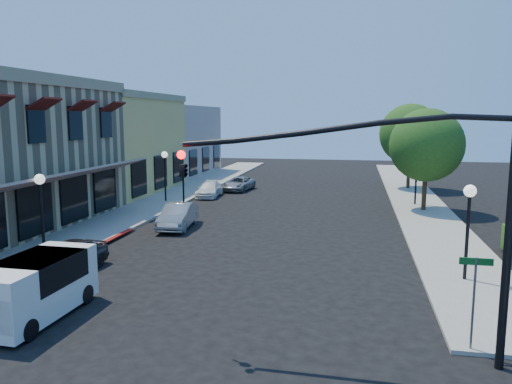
% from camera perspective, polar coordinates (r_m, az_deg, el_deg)
% --- Properties ---
extents(ground, '(120.00, 120.00, 0.00)m').
position_cam_1_polar(ground, '(12.93, -11.00, -18.94)').
color(ground, black).
rests_on(ground, ground).
extents(sidewalk_left, '(3.50, 50.00, 0.12)m').
position_cam_1_polar(sidewalk_left, '(40.27, -7.99, 0.10)').
color(sidewalk_left, gray).
rests_on(sidewalk_left, ground).
extents(sidewalk_right, '(3.50, 50.00, 0.12)m').
position_cam_1_polar(sidewalk_right, '(38.26, 17.58, -0.66)').
color(sidewalk_right, gray).
rests_on(sidewalk_right, ground).
extents(curb_red_strip, '(0.25, 10.00, 0.06)m').
position_cam_1_polar(curb_red_strip, '(22.58, -19.63, -7.18)').
color(curb_red_strip, maroon).
rests_on(curb_red_strip, ground).
extents(yellow_stucco_building, '(10.00, 12.00, 7.60)m').
position_cam_1_polar(yellow_stucco_building, '(41.73, -17.38, 5.25)').
color(yellow_stucco_building, '#D9C361').
rests_on(yellow_stucco_building, ground).
extents(pink_stucco_building, '(10.00, 12.00, 7.00)m').
position_cam_1_polar(pink_stucco_building, '(52.58, -11.08, 5.77)').
color(pink_stucco_building, tan).
rests_on(pink_stucco_building, ground).
extents(street_tree_a, '(4.56, 4.56, 6.48)m').
position_cam_1_polar(street_tree_a, '(32.89, 18.92, 5.08)').
color(street_tree_a, '#311E13').
rests_on(street_tree_a, ground).
extents(street_tree_b, '(4.94, 4.94, 7.02)m').
position_cam_1_polar(street_tree_b, '(42.81, 17.21, 6.33)').
color(street_tree_b, '#311E13').
rests_on(street_tree_b, ground).
extents(signal_mast_arm, '(8.01, 0.39, 6.00)m').
position_cam_1_polar(signal_mast_arm, '(12.28, 17.55, -0.50)').
color(signal_mast_arm, black).
rests_on(signal_mast_arm, ground).
extents(street_name_sign, '(0.80, 0.06, 2.50)m').
position_cam_1_polar(street_name_sign, '(13.78, 23.69, -10.09)').
color(street_name_sign, '#595B5E').
rests_on(street_name_sign, ground).
extents(lamppost_left_near, '(0.44, 0.44, 3.57)m').
position_cam_1_polar(lamppost_left_near, '(22.89, -23.41, -0.18)').
color(lamppost_left_near, black).
rests_on(lamppost_left_near, ground).
extents(lamppost_left_far, '(0.44, 0.44, 3.57)m').
position_cam_1_polar(lamppost_left_far, '(35.21, -10.39, 3.22)').
color(lamppost_left_far, black).
rests_on(lamppost_left_far, ground).
extents(lamppost_right_near, '(0.44, 0.44, 3.57)m').
position_cam_1_polar(lamppost_right_near, '(19.26, 23.17, -1.70)').
color(lamppost_right_near, black).
rests_on(lamppost_right_near, ground).
extents(lamppost_right_far, '(0.44, 0.44, 3.57)m').
position_cam_1_polar(lamppost_right_far, '(34.94, 17.89, 2.91)').
color(lamppost_right_far, black).
rests_on(lamppost_right_far, ground).
extents(white_van, '(1.89, 4.12, 1.81)m').
position_cam_1_polar(white_van, '(16.30, -24.12, -9.66)').
color(white_van, white).
rests_on(white_van, ground).
extents(parked_car_a, '(2.00, 3.93, 1.28)m').
position_cam_1_polar(parked_car_a, '(20.43, -20.89, -7.03)').
color(parked_car_a, black).
rests_on(parked_car_a, ground).
extents(parked_car_b, '(1.74, 4.11, 1.32)m').
position_cam_1_polar(parked_car_b, '(27.18, -8.91, -2.73)').
color(parked_car_b, '#9A9C9F').
rests_on(parked_car_b, ground).
extents(parked_car_c, '(1.76, 3.84, 1.09)m').
position_cam_1_polar(parked_car_c, '(37.53, -5.34, 0.28)').
color(parked_car_c, white).
rests_on(parked_car_c, ground).
extents(parked_car_d, '(2.28, 4.11, 1.09)m').
position_cam_1_polar(parked_car_d, '(40.61, -2.00, 0.94)').
color(parked_car_d, gray).
rests_on(parked_car_d, ground).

